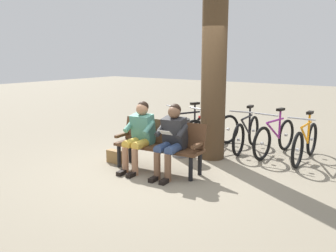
{
  "coord_description": "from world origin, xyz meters",
  "views": [
    {
      "loc": [
        -3.55,
        4.78,
        2.0
      ],
      "look_at": [
        0.07,
        -0.37,
        0.75
      ],
      "focal_mm": 38.71,
      "sensor_mm": 36.0,
      "label": 1
    }
  ],
  "objects_px": {
    "bicycle_green": "(246,134)",
    "bicycle_red": "(212,131)",
    "bicycle_blue": "(305,143)",
    "bicycle_purple": "(275,138)",
    "bench": "(160,142)",
    "person_reading": "(172,137)",
    "handbag": "(115,156)",
    "litter_bin": "(181,138)",
    "tree_trunk": "(214,56)",
    "person_companion": "(140,133)",
    "bicycle_orange": "(188,128)"
  },
  "relations": [
    {
      "from": "bicycle_purple",
      "to": "handbag",
      "type": "bearing_deg",
      "value": -37.2
    },
    {
      "from": "bench",
      "to": "person_reading",
      "type": "height_order",
      "value": "person_reading"
    },
    {
      "from": "person_reading",
      "to": "tree_trunk",
      "type": "xyz_separation_m",
      "value": [
        -0.05,
        -1.32,
        1.3
      ]
    },
    {
      "from": "person_reading",
      "to": "bicycle_green",
      "type": "xyz_separation_m",
      "value": [
        -0.37,
        -2.25,
        -0.31
      ]
    },
    {
      "from": "tree_trunk",
      "to": "bicycle_orange",
      "type": "height_order",
      "value": "tree_trunk"
    },
    {
      "from": "bicycle_green",
      "to": "bicycle_orange",
      "type": "bearing_deg",
      "value": -85.37
    },
    {
      "from": "litter_bin",
      "to": "bicycle_orange",
      "type": "distance_m",
      "value": 1.05
    },
    {
      "from": "bench",
      "to": "litter_bin",
      "type": "bearing_deg",
      "value": -83.62
    },
    {
      "from": "bicycle_red",
      "to": "tree_trunk",
      "type": "bearing_deg",
      "value": 48.45
    },
    {
      "from": "bench",
      "to": "bicycle_green",
      "type": "height_order",
      "value": "bicycle_green"
    },
    {
      "from": "bicycle_green",
      "to": "bicycle_red",
      "type": "relative_size",
      "value": 1.04
    },
    {
      "from": "person_reading",
      "to": "bicycle_red",
      "type": "height_order",
      "value": "person_reading"
    },
    {
      "from": "handbag",
      "to": "tree_trunk",
      "type": "relative_size",
      "value": 0.08
    },
    {
      "from": "person_companion",
      "to": "bicycle_green",
      "type": "xyz_separation_m",
      "value": [
        -1.0,
        -2.3,
        -0.3
      ]
    },
    {
      "from": "person_reading",
      "to": "handbag",
      "type": "bearing_deg",
      "value": -3.75
    },
    {
      "from": "bench",
      "to": "bicycle_blue",
      "type": "height_order",
      "value": "bicycle_blue"
    },
    {
      "from": "handbag",
      "to": "bicycle_red",
      "type": "distance_m",
      "value": 2.3
    },
    {
      "from": "bicycle_blue",
      "to": "bicycle_red",
      "type": "xyz_separation_m",
      "value": [
        1.97,
        0.05,
        0.0
      ]
    },
    {
      "from": "bicycle_green",
      "to": "bicycle_orange",
      "type": "distance_m",
      "value": 1.33
    },
    {
      "from": "bicycle_green",
      "to": "bicycle_purple",
      "type": "bearing_deg",
      "value": 81.65
    },
    {
      "from": "tree_trunk",
      "to": "bicycle_green",
      "type": "relative_size",
      "value": 2.34
    },
    {
      "from": "person_companion",
      "to": "bicycle_orange",
      "type": "distance_m",
      "value": 2.12
    },
    {
      "from": "bicycle_purple",
      "to": "bicycle_orange",
      "type": "distance_m",
      "value": 1.94
    },
    {
      "from": "bench",
      "to": "bicycle_green",
      "type": "bearing_deg",
      "value": -113.05
    },
    {
      "from": "bench",
      "to": "person_companion",
      "type": "bearing_deg",
      "value": 27.0
    },
    {
      "from": "handbag",
      "to": "bench",
      "type": "bearing_deg",
      "value": -170.4
    },
    {
      "from": "tree_trunk",
      "to": "bicycle_purple",
      "type": "bearing_deg",
      "value": -136.02
    },
    {
      "from": "tree_trunk",
      "to": "bicycle_red",
      "type": "xyz_separation_m",
      "value": [
        0.43,
        -0.76,
        -1.6
      ]
    },
    {
      "from": "person_reading",
      "to": "person_companion",
      "type": "bearing_deg",
      "value": -0.05
    },
    {
      "from": "bicycle_blue",
      "to": "bicycle_orange",
      "type": "xyz_separation_m",
      "value": [
        2.54,
        0.11,
        0.0
      ]
    },
    {
      "from": "litter_bin",
      "to": "bicycle_purple",
      "type": "bearing_deg",
      "value": -142.23
    },
    {
      "from": "litter_bin",
      "to": "tree_trunk",
      "type": "bearing_deg",
      "value": -155.25
    },
    {
      "from": "bicycle_blue",
      "to": "bicycle_purple",
      "type": "height_order",
      "value": "same"
    },
    {
      "from": "bicycle_red",
      "to": "bicycle_orange",
      "type": "bearing_deg",
      "value": -64.43
    },
    {
      "from": "tree_trunk",
      "to": "bicycle_blue",
      "type": "height_order",
      "value": "tree_trunk"
    },
    {
      "from": "tree_trunk",
      "to": "bicycle_purple",
      "type": "height_order",
      "value": "tree_trunk"
    },
    {
      "from": "person_companion",
      "to": "bicycle_orange",
      "type": "relative_size",
      "value": 0.77
    },
    {
      "from": "handbag",
      "to": "bicycle_blue",
      "type": "relative_size",
      "value": 0.18
    },
    {
      "from": "person_reading",
      "to": "bicycle_green",
      "type": "bearing_deg",
      "value": -104.04
    },
    {
      "from": "person_companion",
      "to": "bicycle_blue",
      "type": "xyz_separation_m",
      "value": [
        -2.24,
        -2.19,
        -0.3
      ]
    },
    {
      "from": "person_companion",
      "to": "bicycle_purple",
      "type": "distance_m",
      "value": 2.81
    },
    {
      "from": "bicycle_purple",
      "to": "tree_trunk",
      "type": "bearing_deg",
      "value": -37.97
    },
    {
      "from": "person_companion",
      "to": "handbag",
      "type": "height_order",
      "value": "person_companion"
    },
    {
      "from": "bench",
      "to": "bicycle_green",
      "type": "xyz_separation_m",
      "value": [
        -0.7,
        -2.11,
        -0.15
      ]
    },
    {
      "from": "tree_trunk",
      "to": "person_reading",
      "type": "bearing_deg",
      "value": 87.75
    },
    {
      "from": "person_companion",
      "to": "bicycle_blue",
      "type": "bearing_deg",
      "value": -140.46
    },
    {
      "from": "person_reading",
      "to": "handbag",
      "type": "distance_m",
      "value": 1.39
    },
    {
      "from": "person_reading",
      "to": "bicycle_orange",
      "type": "xyz_separation_m",
      "value": [
        0.94,
        -2.02,
        -0.31
      ]
    },
    {
      "from": "person_reading",
      "to": "bicycle_purple",
      "type": "height_order",
      "value": "person_reading"
    },
    {
      "from": "bicycle_orange",
      "to": "handbag",
      "type": "bearing_deg",
      "value": 14.44
    }
  ]
}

